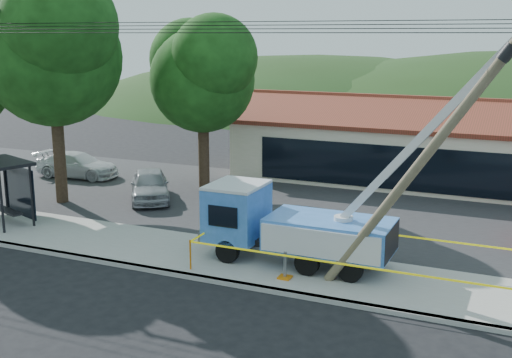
{
  "coord_description": "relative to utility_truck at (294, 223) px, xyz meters",
  "views": [
    {
      "loc": [
        8.51,
        -15.36,
        7.98
      ],
      "look_at": [
        -0.53,
        5.0,
        2.9
      ],
      "focal_mm": 45.0,
      "sensor_mm": 36.0,
      "label": 1
    }
  ],
  "objects": [
    {
      "name": "caution_tape",
      "position": [
        2.87,
        -0.35,
        -0.65
      ],
      "size": [
        11.64,
        3.58,
        1.03
      ],
      "color": "orange",
      "rests_on": "ground"
    },
    {
      "name": "car_white",
      "position": [
        -15.91,
        8.04,
        -1.58
      ],
      "size": [
        4.9,
        2.32,
        1.38
      ],
      "primitive_type": "imported",
      "rotation": [
        0.0,
        0.0,
        1.65
      ],
      "color": "silver",
      "rests_on": "ground"
    },
    {
      "name": "hill_west",
      "position": [
        -16.07,
        50.4,
        -1.58
      ],
      "size": [
        78.4,
        56.0,
        28.0
      ],
      "primitive_type": "ellipsoid",
      "color": "#1F3814",
      "rests_on": "ground"
    },
    {
      "name": "car_silver",
      "position": [
        -9.4,
        5.37,
        -1.58
      ],
      "size": [
        3.94,
        4.64,
        1.5
      ],
      "primitive_type": "imported",
      "rotation": [
        0.0,
        0.0,
        0.6
      ],
      "color": "#9D9FA4",
      "rests_on": "ground"
    },
    {
      "name": "curb",
      "position": [
        -1.07,
        -2.5,
        -1.5
      ],
      "size": [
        60.0,
        0.25,
        0.15
      ],
      "primitive_type": "cube",
      "color": "#9C9992",
      "rests_on": "ground"
    },
    {
      "name": "sidewalk",
      "position": [
        -1.07,
        -0.6,
        -1.5
      ],
      "size": [
        60.0,
        4.0,
        0.15
      ],
      "primitive_type": "cube",
      "color": "#9C9992",
      "rests_on": "ground"
    },
    {
      "name": "leaning_pole",
      "position": [
        4.64,
        -1.08,
        3.1
      ],
      "size": [
        5.74,
        1.69,
        8.4
      ],
      "color": "brown",
      "rests_on": "ground"
    },
    {
      "name": "utility_truck",
      "position": [
        0.0,
        0.0,
        0.0
      ],
      "size": [
        10.59,
        3.53,
        8.48
      ],
      "color": "black",
      "rests_on": "ground"
    },
    {
      "name": "bus_shelter",
      "position": [
        -12.62,
        -0.4,
        0.55
      ],
      "size": [
        3.19,
        2.55,
        2.68
      ],
      "rotation": [
        0.0,
        0.0,
        -0.34
      ],
      "color": "black",
      "rests_on": "ground"
    },
    {
      "name": "parking_lot",
      "position": [
        -1.07,
        7.4,
        -1.53
      ],
      "size": [
        60.0,
        12.0,
        0.1
      ],
      "primitive_type": "cube",
      "color": "#28282B",
      "rests_on": "ground"
    },
    {
      "name": "ground",
      "position": [
        -1.07,
        -4.6,
        -1.58
      ],
      "size": [
        120.0,
        120.0,
        0.0
      ],
      "primitive_type": "plane",
      "color": "black",
      "rests_on": "ground"
    },
    {
      "name": "tree_west_near",
      "position": [
        -13.07,
        3.4,
        5.95
      ],
      "size": [
        7.56,
        6.72,
        10.8
      ],
      "color": "#332316",
      "rests_on": "ground"
    },
    {
      "name": "strip_mall",
      "position": [
        2.93,
        15.38,
        0.3
      ],
      "size": [
        22.5,
        8.53,
        4.67
      ],
      "color": "beige",
      "rests_on": "ground"
    },
    {
      "name": "tree_lot",
      "position": [
        -8.07,
        8.4,
        4.63
      ],
      "size": [
        6.3,
        5.6,
        8.94
      ],
      "color": "#332316",
      "rests_on": "ground"
    }
  ]
}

